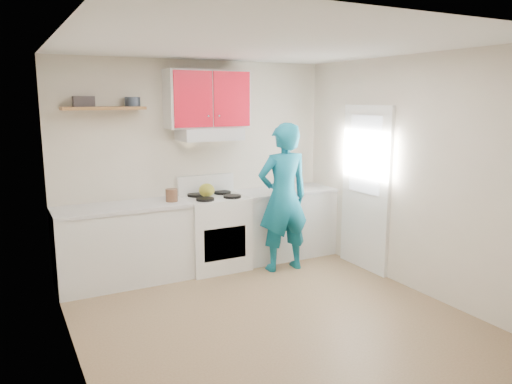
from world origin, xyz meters
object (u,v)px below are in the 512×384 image
crock (172,196)px  person (283,198)px  kettle (207,190)px  stove (215,233)px  tin (133,102)px

crock → person: (1.29, -0.43, -0.06)m
kettle → crock: bearing=-154.3°
stove → crock: 0.77m
tin → crock: tin is taller
stove → tin: size_ratio=5.20×
tin → person: size_ratio=0.10×
stove → tin: 1.88m
stove → person: 0.98m
stove → crock: size_ratio=5.35×
stove → kettle: kettle is taller
kettle → crock: (-0.48, -0.07, -0.02)m
kettle → stove: bearing=-15.1°
kettle → crock: 0.48m
crock → person: 1.36m
stove → kettle: size_ratio=4.63×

